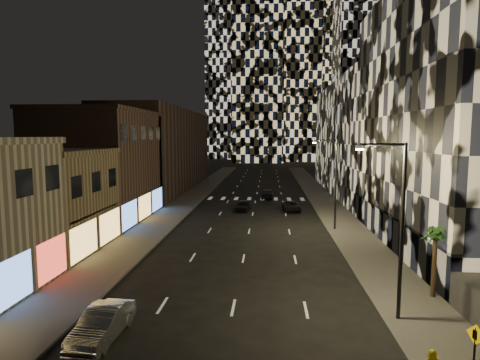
# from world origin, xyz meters

# --- Properties ---
(sidewalk_left) EXTENTS (4.00, 120.00, 0.15)m
(sidewalk_left) POSITION_xyz_m (-10.00, 50.00, 0.07)
(sidewalk_left) COLOR #47443F
(sidewalk_left) RESTS_ON ground
(sidewalk_right) EXTENTS (4.00, 120.00, 0.15)m
(sidewalk_right) POSITION_xyz_m (10.00, 50.00, 0.07)
(sidewalk_right) COLOR #47443F
(sidewalk_right) RESTS_ON ground
(curb_left) EXTENTS (0.20, 120.00, 0.15)m
(curb_left) POSITION_xyz_m (-7.90, 50.00, 0.07)
(curb_left) COLOR #4C4C47
(curb_left) RESTS_ON ground
(curb_right) EXTENTS (0.20, 120.00, 0.15)m
(curb_right) POSITION_xyz_m (7.90, 50.00, 0.07)
(curb_right) COLOR #4C4C47
(curb_right) RESTS_ON ground
(retail_tan) EXTENTS (10.00, 10.00, 8.00)m
(retail_tan) POSITION_xyz_m (-17.00, 21.00, 4.00)
(retail_tan) COLOR olive
(retail_tan) RESTS_ON ground
(retail_brown) EXTENTS (10.00, 15.00, 12.00)m
(retail_brown) POSITION_xyz_m (-17.00, 33.50, 6.00)
(retail_brown) COLOR #483128
(retail_brown) RESTS_ON ground
(retail_filler_left) EXTENTS (10.00, 40.00, 14.00)m
(retail_filler_left) POSITION_xyz_m (-17.00, 60.00, 7.00)
(retail_filler_left) COLOR #483128
(retail_filler_left) RESTS_ON ground
(midrise_base) EXTENTS (0.60, 25.00, 3.00)m
(midrise_base) POSITION_xyz_m (12.30, 24.50, 1.50)
(midrise_base) COLOR #383838
(midrise_base) RESTS_ON ground
(midrise_filler_right) EXTENTS (16.00, 40.00, 18.00)m
(midrise_filler_right) POSITION_xyz_m (20.00, 57.00, 9.00)
(midrise_filler_right) COLOR #232326
(midrise_filler_right) RESTS_ON ground
(tower_right_mid) EXTENTS (20.00, 20.00, 100.00)m
(tower_right_mid) POSITION_xyz_m (35.00, 135.00, 50.00)
(tower_right_mid) COLOR black
(tower_right_mid) RESTS_ON ground
(tower_left_back) EXTENTS (24.00, 24.00, 120.00)m
(tower_left_back) POSITION_xyz_m (-12.00, 165.00, 60.00)
(tower_left_back) COLOR black
(tower_left_back) RESTS_ON ground
(tower_center_low) EXTENTS (18.00, 18.00, 95.00)m
(tower_center_low) POSITION_xyz_m (-2.00, 140.00, 47.50)
(tower_center_low) COLOR black
(tower_center_low) RESTS_ON ground
(streetlight_near) EXTENTS (2.55, 0.25, 9.00)m
(streetlight_near) POSITION_xyz_m (8.35, 10.00, 5.35)
(streetlight_near) COLOR black
(streetlight_near) RESTS_ON sidewalk_right
(streetlight_far) EXTENTS (2.55, 0.25, 9.00)m
(streetlight_far) POSITION_xyz_m (8.35, 30.00, 5.35)
(streetlight_far) COLOR black
(streetlight_far) RESTS_ON sidewalk_right
(car_silver_parked) EXTENTS (1.78, 4.53, 1.47)m
(car_silver_parked) POSITION_xyz_m (-5.80, 7.11, 0.73)
(car_silver_parked) COLOR gray
(car_silver_parked) RESTS_ON ground
(car_dark_midlane) EXTENTS (1.91, 4.11, 1.36)m
(car_dark_midlane) POSITION_xyz_m (-1.31, 40.01, 0.68)
(car_dark_midlane) COLOR black
(car_dark_midlane) RESTS_ON ground
(car_dark_oncoming) EXTENTS (2.05, 4.85, 1.40)m
(car_dark_oncoming) POSITION_xyz_m (1.79, 50.43, 0.70)
(car_dark_oncoming) COLOR black
(car_dark_oncoming) RESTS_ON ground
(car_dark_rightlane) EXTENTS (2.24, 4.56, 1.25)m
(car_dark_rightlane) POSITION_xyz_m (4.82, 40.05, 0.62)
(car_dark_rightlane) COLOR black
(car_dark_rightlane) RESTS_ON ground
(fire_hydrant) EXTENTS (0.40, 0.40, 0.84)m
(fire_hydrant) POSITION_xyz_m (8.50, 5.42, 0.55)
(fire_hydrant) COLOR yellow
(fire_hydrant) RESTS_ON sidewalk_right
(ped_sign) EXTENTS (0.34, 0.75, 2.37)m
(ped_sign) POSITION_xyz_m (9.62, 4.50, 1.73)
(ped_sign) COLOR black
(ped_sign) RESTS_ON sidewalk_right
(palm_tree) EXTENTS (2.09, 2.10, 4.13)m
(palm_tree) POSITION_xyz_m (11.50, 13.00, 3.56)
(palm_tree) COLOR #47331E
(palm_tree) RESTS_ON sidewalk_right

